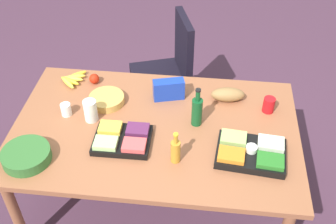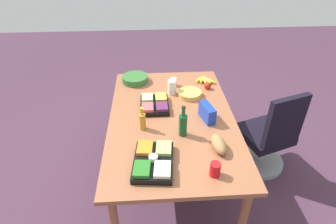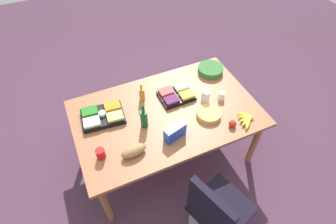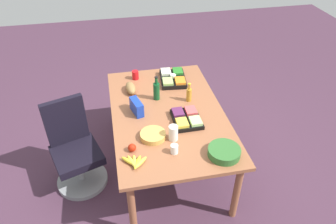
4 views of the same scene
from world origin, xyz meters
TOP-DOWN VIEW (x-y plane):
  - ground_plane at (0.00, 0.00)m, footprint 10.00×10.00m
  - conference_table at (0.00, 0.00)m, footprint 1.91×1.19m
  - office_chair at (-0.05, 1.03)m, footprint 0.61×0.61m
  - veggie_tray at (0.62, -0.19)m, footprint 0.45×0.34m
  - wine_bottle at (0.27, 0.07)m, footprint 0.09×0.09m
  - chip_bag_blue at (0.06, 0.33)m, footprint 0.23×0.13m
  - apple_red at (-0.52, 0.44)m, footprint 0.09×0.09m
  - bread_loaf at (0.48, 0.35)m, footprint 0.25×0.13m
  - dressing_bottle at (0.16, -0.28)m, footprint 0.07×0.07m
  - fruit_platter at (-0.19, -0.16)m, footprint 0.36×0.28m
  - paper_cup at (-0.62, 0.06)m, footprint 0.07×0.07m
  - mayo_jar at (-0.44, 0.03)m, footprint 0.11×0.11m
  - salad_bowl at (-0.74, -0.37)m, footprint 0.37×0.37m
  - red_solo_cup at (0.76, 0.26)m, footprint 0.10×0.10m
  - chip_bowl at (-0.38, 0.22)m, footprint 0.32×0.32m
  - banana_bunch at (-0.69, 0.44)m, footprint 0.19×0.24m

SIDE VIEW (x-z plane):
  - ground_plane at x=0.00m, z-range 0.00..0.00m
  - office_chair at x=-0.05m, z-range -0.12..0.88m
  - conference_table at x=0.00m, z-range 0.31..1.08m
  - banana_bunch at x=-0.69m, z-range 0.77..0.81m
  - chip_bowl at x=-0.38m, z-range 0.77..0.82m
  - fruit_platter at x=-0.19m, z-range 0.76..0.83m
  - veggie_tray at x=0.62m, z-range 0.76..0.84m
  - salad_bowl at x=-0.74m, z-range 0.77..0.84m
  - apple_red at x=-0.52m, z-range 0.77..0.84m
  - paper_cup at x=-0.62m, z-range 0.77..0.86m
  - bread_loaf at x=0.48m, z-range 0.77..0.87m
  - red_solo_cup at x=0.76m, z-range 0.77..0.88m
  - chip_bag_blue at x=0.06m, z-range 0.77..0.92m
  - mayo_jar at x=-0.44m, z-range 0.77..0.92m
  - dressing_bottle at x=0.16m, z-range 0.74..0.96m
  - wine_bottle at x=0.27m, z-range 0.73..1.02m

